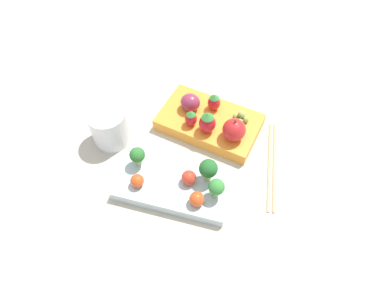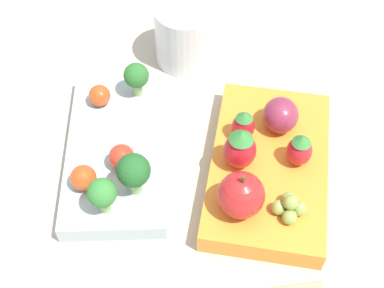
{
  "view_description": "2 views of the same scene",
  "coord_description": "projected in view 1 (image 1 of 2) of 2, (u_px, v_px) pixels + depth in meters",
  "views": [
    {
      "loc": [
        -0.14,
        0.37,
        0.58
      ],
      "look_at": [
        -0.01,
        -0.0,
        0.04
      ],
      "focal_mm": 32.0,
      "sensor_mm": 36.0,
      "label": 1
    },
    {
      "loc": [
        -0.35,
        -0.02,
        0.49
      ],
      "look_at": [
        -0.01,
        -0.0,
        0.04
      ],
      "focal_mm": 50.0,
      "sensor_mm": 36.0,
      "label": 2
    }
  ],
  "objects": [
    {
      "name": "chopsticks_pair",
      "position": [
        272.0,
        164.0,
        0.68
      ],
      "size": [
        0.06,
        0.21,
        0.01
      ],
      "color": "tan",
      "rests_on": "ground_plane"
    },
    {
      "name": "bento_box_savoury",
      "position": [
        172.0,
        184.0,
        0.65
      ],
      "size": [
        0.22,
        0.13,
        0.02
      ],
      "color": "silver",
      "rests_on": "ground_plane"
    },
    {
      "name": "cherry_tomato_0",
      "position": [
        137.0,
        181.0,
        0.62
      ],
      "size": [
        0.03,
        0.03,
        0.03
      ],
      "color": "#DB4C1E",
      "rests_on": "bento_box_savoury"
    },
    {
      "name": "cherry_tomato_1",
      "position": [
        189.0,
        178.0,
        0.63
      ],
      "size": [
        0.03,
        0.03,
        0.03
      ],
      "color": "red",
      "rests_on": "bento_box_savoury"
    },
    {
      "name": "drinking_cup",
      "position": [
        109.0,
        127.0,
        0.69
      ],
      "size": [
        0.08,
        0.08,
        0.08
      ],
      "color": "silver",
      "rests_on": "ground_plane"
    },
    {
      "name": "plum",
      "position": [
        190.0,
        102.0,
        0.72
      ],
      "size": [
        0.04,
        0.04,
        0.04
      ],
      "color": "#892D47",
      "rests_on": "bento_box_fruit"
    },
    {
      "name": "grape_cluster",
      "position": [
        241.0,
        117.0,
        0.71
      ],
      "size": [
        0.04,
        0.04,
        0.03
      ],
      "color": "#8EA84C",
      "rests_on": "bento_box_fruit"
    },
    {
      "name": "broccoli_floret_0",
      "position": [
        137.0,
        155.0,
        0.64
      ],
      "size": [
        0.03,
        0.03,
        0.04
      ],
      "color": "#93B770",
      "rests_on": "bento_box_savoury"
    },
    {
      "name": "strawberry_1",
      "position": [
        207.0,
        122.0,
        0.68
      ],
      "size": [
        0.03,
        0.03,
        0.05
      ],
      "color": "red",
      "rests_on": "bento_box_fruit"
    },
    {
      "name": "ground_plane",
      "position": [
        189.0,
        155.0,
        0.7
      ],
      "size": [
        4.0,
        4.0,
        0.0
      ],
      "primitive_type": "plane",
      "color": "#BCB29E"
    },
    {
      "name": "strawberry_0",
      "position": [
        191.0,
        118.0,
        0.7
      ],
      "size": [
        0.03,
        0.03,
        0.04
      ],
      "color": "red",
      "rests_on": "bento_box_fruit"
    },
    {
      "name": "bento_box_fruit",
      "position": [
        209.0,
        122.0,
        0.73
      ],
      "size": [
        0.22,
        0.15,
        0.03
      ],
      "color": "orange",
      "rests_on": "ground_plane"
    },
    {
      "name": "cherry_tomato_2",
      "position": [
        197.0,
        199.0,
        0.6
      ],
      "size": [
        0.03,
        0.03,
        0.03
      ],
      "color": "#DB4C1E",
      "rests_on": "bento_box_savoury"
    },
    {
      "name": "broccoli_floret_1",
      "position": [
        216.0,
        187.0,
        0.6
      ],
      "size": [
        0.03,
        0.03,
        0.05
      ],
      "color": "#93B770",
      "rests_on": "bento_box_savoury"
    },
    {
      "name": "broccoli_floret_2",
      "position": [
        208.0,
        169.0,
        0.62
      ],
      "size": [
        0.03,
        0.03,
        0.05
      ],
      "color": "#93B770",
      "rests_on": "bento_box_savoury"
    },
    {
      "name": "strawberry_2",
      "position": [
        214.0,
        102.0,
        0.72
      ],
      "size": [
        0.03,
        0.03,
        0.04
      ],
      "color": "red",
      "rests_on": "bento_box_fruit"
    },
    {
      "name": "apple",
      "position": [
        234.0,
        130.0,
        0.67
      ],
      "size": [
        0.05,
        0.05,
        0.06
      ],
      "color": "red",
      "rests_on": "bento_box_fruit"
    }
  ]
}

